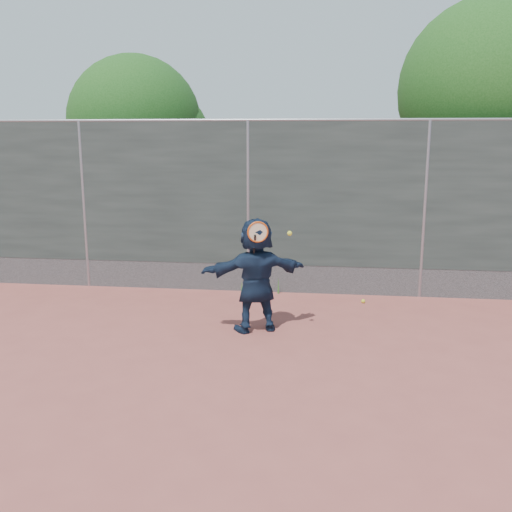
# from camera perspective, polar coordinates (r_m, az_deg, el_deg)

# --- Properties ---
(ground) EXTENTS (80.00, 80.00, 0.00)m
(ground) POSITION_cam_1_polar(r_m,az_deg,el_deg) (7.03, -4.72, -11.13)
(ground) COLOR #9E4C42
(ground) RESTS_ON ground
(player) EXTENTS (1.59, 1.03, 1.64)m
(player) POSITION_cam_1_polar(r_m,az_deg,el_deg) (8.05, 0.00, -1.90)
(player) COLOR #16253D
(player) RESTS_ON ground
(ball_ground) EXTENTS (0.07, 0.07, 0.07)m
(ball_ground) POSITION_cam_1_polar(r_m,az_deg,el_deg) (9.72, 10.67, -4.45)
(ball_ground) COLOR yellow
(ball_ground) RESTS_ON ground
(fence) EXTENTS (20.00, 0.06, 3.03)m
(fence) POSITION_cam_1_polar(r_m,az_deg,el_deg) (9.98, -0.79, 5.27)
(fence) COLOR #38423D
(fence) RESTS_ON ground
(swing_action) EXTENTS (0.60, 0.15, 0.51)m
(swing_action) POSITION_cam_1_polar(r_m,az_deg,el_deg) (7.73, 0.49, 2.28)
(swing_action) COLOR #CA4B13
(swing_action) RESTS_ON ground
(tree_right) EXTENTS (3.78, 3.60, 5.39)m
(tree_right) POSITION_cam_1_polar(r_m,az_deg,el_deg) (12.54, 23.21, 14.46)
(tree_right) COLOR #382314
(tree_right) RESTS_ON ground
(tree_left) EXTENTS (3.15, 3.00, 4.53)m
(tree_left) POSITION_cam_1_polar(r_m,az_deg,el_deg) (13.54, -11.30, 12.59)
(tree_left) COLOR #382314
(tree_left) RESTS_ON ground
(weed_clump) EXTENTS (0.68, 0.07, 0.30)m
(weed_clump) POSITION_cam_1_polar(r_m,az_deg,el_deg) (10.11, 0.80, -3.01)
(weed_clump) COLOR #387226
(weed_clump) RESTS_ON ground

